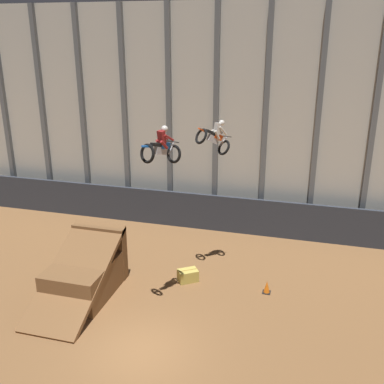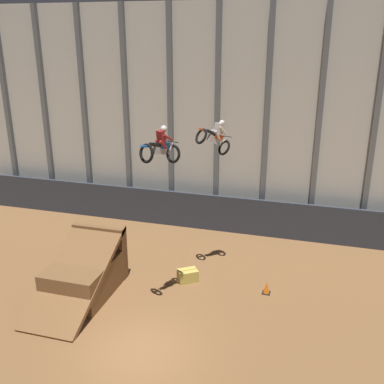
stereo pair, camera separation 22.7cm
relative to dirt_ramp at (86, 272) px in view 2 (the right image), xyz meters
The scene contains 8 objects.
ground_plane 5.15m from the dirt_ramp, 40.21° to the right, with size 60.00×60.00×0.00m, color brown.
arena_back_wall 11.12m from the dirt_ramp, 66.56° to the left, with size 32.00×0.40×12.65m.
lower_barrier 8.88m from the dirt_ramp, 64.19° to the left, with size 31.36×0.20×2.17m.
dirt_ramp is the anchor object (origin of this frame).
rider_bike_left_air 7.09m from the dirt_ramp, ahead, with size 1.39×1.78×1.58m.
rider_bike_right_air 8.31m from the dirt_ramp, 34.49° to the left, with size 1.68×1.72×1.67m.
traffic_cone_near_ramp 8.08m from the dirt_ramp, 14.03° to the left, with size 0.36×0.36×0.58m.
hay_bale_trackside 4.64m from the dirt_ramp, 25.86° to the left, with size 1.08×1.00×0.57m.
Camera 2 is at (5.59, -12.45, 10.97)m, focal length 42.00 mm.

